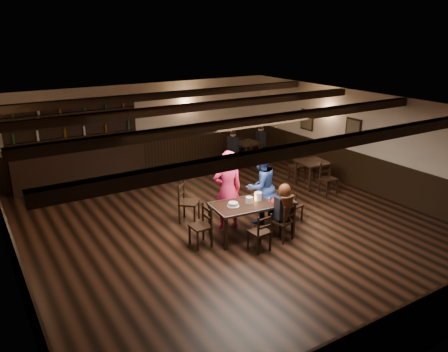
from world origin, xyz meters
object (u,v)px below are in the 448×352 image
dining_table (252,205)px  bar_counter (78,159)px  woman_pink (228,190)px  chair_near_left (262,230)px  cake (233,205)px  man_blue (260,186)px  chair_near_right (285,219)px

dining_table → bar_counter: (-2.32, 5.41, 0.04)m
woman_pink → bar_counter: (-2.07, 4.81, -0.18)m
chair_near_left → cake: bearing=102.9°
dining_table → bar_counter: size_ratio=0.47×
dining_table → man_blue: 0.76m
man_blue → chair_near_left: bearing=47.0°
chair_near_left → cake: cake is taller
chair_near_left → chair_near_right: (0.70, 0.12, 0.02)m
dining_table → man_blue: bearing=40.0°
chair_near_left → bar_counter: (-2.04, 6.14, 0.24)m
chair_near_right → man_blue: (0.14, 1.09, 0.36)m
dining_table → chair_near_left: 0.81m
woman_pink → man_blue: (0.81, -0.13, -0.04)m
chair_near_right → man_blue: size_ratio=0.49×
chair_near_left → cake: size_ratio=3.22×
cake → chair_near_right: bearing=-37.1°
chair_near_left → man_blue: size_ratio=0.48×
chair_near_right → bar_counter: (-2.74, 6.03, 0.23)m
bar_counter → chair_near_right: bearing=-65.5°
bar_counter → man_blue: bearing=-59.7°
chair_near_right → dining_table: bearing=124.6°
cake → bar_counter: bearing=109.1°
chair_near_left → man_blue: (0.84, 1.21, 0.38)m
dining_table → chair_near_left: size_ratio=2.24×
cake → man_blue: bearing=22.5°
dining_table → cake: cake is taller
chair_near_left → chair_near_right: chair_near_right is taller
chair_near_left → man_blue: man_blue is taller
dining_table → woman_pink: woman_pink is taller
woman_pink → bar_counter: size_ratio=0.46×
chair_near_right → woman_pink: bearing=118.9°
dining_table → man_blue: size_ratio=1.07×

